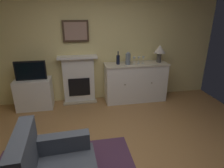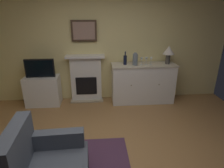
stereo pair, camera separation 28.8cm
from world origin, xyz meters
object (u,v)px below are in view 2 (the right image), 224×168
at_px(table_lamp, 169,51).
at_px(wine_bottle, 125,60).
at_px(tv_cabinet, 43,91).
at_px(wine_glass_right, 151,59).
at_px(vase_decorative, 135,59).
at_px(sideboard_cabinet, 143,83).
at_px(tv_set, 40,68).
at_px(framed_picture, 84,31).
at_px(wine_glass_left, 141,59).
at_px(fireplace_unit, 86,78).
at_px(wine_glass_center, 146,59).

relative_size(table_lamp, wine_bottle, 1.38).
distance_m(wine_bottle, tv_cabinet, 1.98).
bearing_deg(wine_glass_right, vase_decorative, -176.53).
bearing_deg(sideboard_cabinet, tv_set, -179.79).
xyz_separation_m(framed_picture, table_lamp, (1.85, -0.22, -0.43)).
bearing_deg(wine_glass_left, wine_bottle, 171.78).
distance_m(sideboard_cabinet, tv_cabinet, 2.29).
bearing_deg(sideboard_cabinet, table_lamp, 0.00).
distance_m(wine_glass_left, vase_decorative, 0.14).
height_order(wine_glass_right, tv_set, wine_glass_right).
relative_size(fireplace_unit, wine_glass_right, 6.67).
relative_size(framed_picture, sideboard_cabinet, 0.38).
xyz_separation_m(wine_glass_left, wine_glass_right, (0.22, 0.02, 0.00)).
distance_m(framed_picture, wine_glass_right, 1.59).
distance_m(sideboard_cabinet, table_lamp, 0.91).
height_order(wine_bottle, wine_glass_right, wine_bottle).
height_order(wine_glass_center, wine_glass_right, same).
xyz_separation_m(wine_bottle, tv_cabinet, (-1.86, 0.01, -0.68)).
height_order(sideboard_cabinet, wine_glass_left, wine_glass_left).
xyz_separation_m(table_lamp, tv_set, (-2.82, -0.01, -0.32)).
xyz_separation_m(fireplace_unit, framed_picture, (0.00, 0.05, 1.07)).
relative_size(table_lamp, wine_glass_center, 2.42).
bearing_deg(fireplace_unit, wine_bottle, -11.01).
xyz_separation_m(table_lamp, vase_decorative, (-0.75, -0.05, -0.14)).
bearing_deg(vase_decorative, tv_cabinet, 178.20).
height_order(wine_glass_center, vase_decorative, vase_decorative).
relative_size(sideboard_cabinet, vase_decorative, 5.14).
bearing_deg(tv_set, wine_bottle, 0.42).
bearing_deg(wine_glass_center, wine_glass_left, -175.60).
bearing_deg(fireplace_unit, framed_picture, 90.00).
xyz_separation_m(wine_glass_left, tv_set, (-2.21, 0.04, -0.16)).
relative_size(fireplace_unit, wine_glass_center, 6.67).
bearing_deg(fireplace_unit, wine_glass_right, -8.02).
height_order(sideboard_cabinet, wine_glass_center, wine_glass_center).
height_order(fireplace_unit, framed_picture, framed_picture).
xyz_separation_m(framed_picture, tv_cabinet, (-0.97, -0.21, -1.29)).
height_order(wine_glass_center, tv_cabinet, wine_glass_center).
distance_m(wine_glass_center, tv_cabinet, 2.42).
bearing_deg(tv_cabinet, wine_glass_left, -1.57).
bearing_deg(framed_picture, wine_glass_left, -12.23).
xyz_separation_m(sideboard_cabinet, wine_bottle, (-0.42, 0.01, 0.56)).
relative_size(wine_glass_left, tv_set, 0.27).
distance_m(table_lamp, wine_glass_right, 0.42).
xyz_separation_m(wine_glass_right, vase_decorative, (-0.36, -0.02, 0.02)).
xyz_separation_m(wine_glass_center, tv_cabinet, (-2.32, 0.05, -0.70)).
bearing_deg(fireplace_unit, vase_decorative, -11.72).
relative_size(wine_bottle, wine_glass_right, 1.76).
relative_size(framed_picture, tv_cabinet, 0.73).
distance_m(table_lamp, tv_cabinet, 2.95).
bearing_deg(tv_cabinet, vase_decorative, -1.80).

